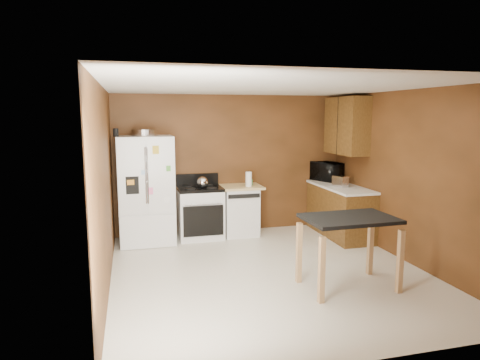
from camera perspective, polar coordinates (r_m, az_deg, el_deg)
name	(u,v)px	position (r m, az deg, el deg)	size (l,w,h in m)	color
floor	(269,273)	(6.01, 3.92, -12.21)	(4.50, 4.50, 0.00)	beige
ceiling	(271,87)	(5.63, 4.19, 12.30)	(4.50, 4.50, 0.00)	white
wall_back	(231,164)	(7.84, -1.17, 2.15)	(4.20, 4.20, 0.00)	brown
wall_front	(357,224)	(3.67, 15.29, -5.72)	(4.20, 4.20, 0.00)	brown
wall_left	(105,190)	(5.41, -17.56, -1.22)	(4.50, 4.50, 0.00)	brown
wall_right	(408,177)	(6.65, 21.47, 0.37)	(4.50, 4.50, 0.00)	brown
roasting_pan	(145,132)	(7.26, -12.59, 6.20)	(0.43, 0.43, 0.11)	silver
pen_cup	(116,132)	(7.10, -16.23, 6.10)	(0.09, 0.09, 0.13)	black
kettle	(202,182)	(7.34, -5.04, -0.31)	(0.20, 0.20, 0.20)	silver
paper_towel	(249,179)	(7.53, 1.16, 0.11)	(0.11, 0.11, 0.26)	white
green_canister	(250,182)	(7.70, 1.37, -0.31)	(0.09, 0.09, 0.10)	#43AE63
toaster	(340,181)	(7.66, 13.23, -0.17)	(0.16, 0.26, 0.19)	silver
microwave	(327,172)	(8.28, 11.46, 1.03)	(0.59, 0.40, 0.33)	black
refrigerator	(146,190)	(7.30, -12.37, -1.31)	(0.90, 0.80, 1.80)	white
gas_range	(200,212)	(7.53, -5.33, -4.24)	(0.76, 0.68, 1.10)	white
dishwasher	(240,210)	(7.70, -0.05, -3.99)	(0.78, 0.63, 0.89)	white
right_cabinets	(342,185)	(7.81, 13.42, -0.65)	(0.63, 1.58, 2.45)	brown
island	(349,229)	(5.46, 14.35, -6.31)	(1.12, 0.76, 0.91)	black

